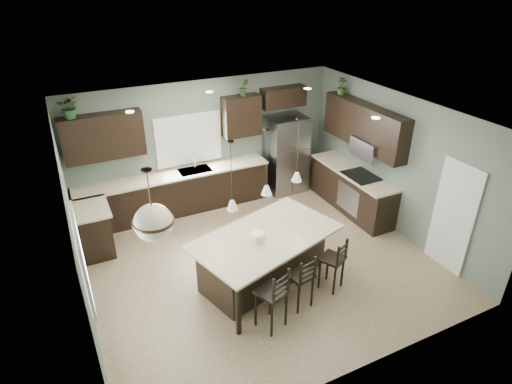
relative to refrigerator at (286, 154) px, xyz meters
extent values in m
plane|color=#9E8466|center=(-1.84, -2.36, -0.93)|extent=(6.00, 6.00, 0.00)
cube|color=white|center=(1.13, -3.91, 0.09)|extent=(0.04, 0.82, 2.04)
cube|color=white|center=(-2.24, 0.37, 0.62)|extent=(1.35, 0.02, 1.00)
cube|color=white|center=(-4.83, -3.16, 0.62)|extent=(0.02, 1.10, 1.00)
cube|color=black|center=(-4.54, -0.66, -0.48)|extent=(0.60, 0.90, 0.90)
cube|color=beige|center=(-4.52, -0.66, -0.01)|extent=(0.66, 0.96, 0.04)
cube|color=black|center=(-2.69, 0.09, -0.48)|extent=(4.20, 0.60, 0.90)
cube|color=beige|center=(-2.69, 0.07, -0.01)|extent=(4.20, 0.66, 0.04)
cube|color=gray|center=(-2.24, 0.07, 0.01)|extent=(0.70, 0.45, 0.01)
cylinder|color=silver|center=(-2.24, 0.04, 0.16)|extent=(0.02, 0.02, 0.28)
cube|color=black|center=(-3.99, 0.22, 1.02)|extent=(1.55, 0.34, 0.90)
cube|color=black|center=(-1.04, 0.22, 1.02)|extent=(0.85, 0.34, 0.90)
cube|color=black|center=(0.01, 0.22, 1.32)|extent=(1.05, 0.34, 0.45)
cube|color=black|center=(0.86, -1.49, -0.48)|extent=(0.60, 2.35, 0.90)
cube|color=beige|center=(0.84, -1.49, -0.01)|extent=(0.66, 2.35, 0.04)
cube|color=black|center=(0.84, -1.76, 0.02)|extent=(0.58, 0.75, 0.02)
cube|color=gray|center=(0.55, -1.76, -0.48)|extent=(0.01, 0.72, 0.60)
cube|color=black|center=(0.99, -1.49, 1.02)|extent=(0.34, 2.35, 0.90)
cube|color=gray|center=(0.94, -1.76, 0.62)|extent=(0.40, 0.75, 0.40)
cube|color=gray|center=(0.00, 0.00, 0.00)|extent=(0.90, 0.74, 1.85)
cube|color=black|center=(-2.00, -2.87, -0.46)|extent=(2.75, 2.04, 0.92)
cylinder|color=white|center=(-2.19, -2.93, 0.07)|extent=(0.24, 0.24, 0.14)
cube|color=black|center=(-2.42, -3.87, -0.38)|extent=(0.52, 0.52, 1.09)
cube|color=black|center=(-1.80, -3.67, -0.43)|extent=(0.43, 0.43, 0.99)
cube|color=black|center=(-1.09, -3.53, -0.43)|extent=(0.49, 0.49, 0.98)
imported|color=#234920|center=(-4.48, 0.19, 1.69)|extent=(0.46, 0.43, 0.44)
imported|color=#314B21|center=(-0.98, 0.19, 1.66)|extent=(0.24, 0.21, 0.38)
imported|color=#2E4A20|center=(0.96, -0.65, 1.66)|extent=(0.23, 0.23, 0.37)
plane|color=slate|center=(-1.84, 0.39, 0.48)|extent=(6.00, 0.00, 6.00)
plane|color=slate|center=(-1.84, -5.11, 0.48)|extent=(6.00, 0.00, 6.00)
plane|color=slate|center=(-4.84, -2.36, 0.48)|extent=(0.00, 5.50, 5.50)
plane|color=slate|center=(1.16, -2.36, 0.48)|extent=(0.00, 5.50, 5.50)
plane|color=white|center=(-1.84, -2.36, 1.87)|extent=(6.00, 6.00, 0.00)
camera|label=1|loc=(-4.74, -8.14, 3.97)|focal=30.00mm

